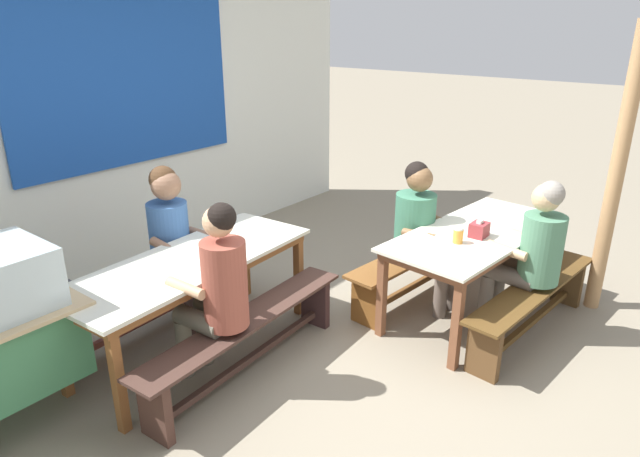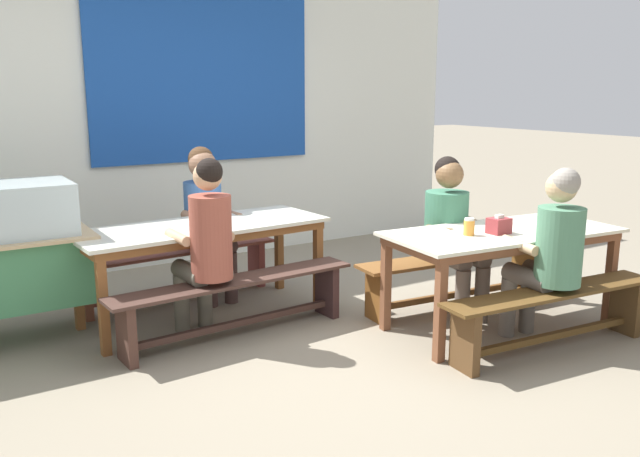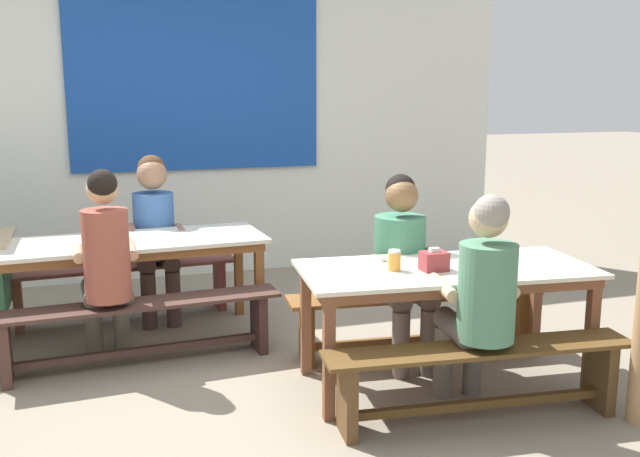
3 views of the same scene
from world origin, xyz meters
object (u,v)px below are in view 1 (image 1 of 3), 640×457
Objects in this scene: dining_table_near at (476,239)px; person_left_back_turned at (217,287)px; person_right_near_table at (421,226)px; bench_near_front at (532,303)px; condiment_jar at (458,235)px; bench_far_front at (247,337)px; dining_table_far at (191,268)px; bench_far_back at (149,296)px; wooden_support_post at (616,175)px; person_center_facing at (174,235)px; tissue_box at (479,230)px; person_near_front at (531,250)px; bench_near_back at (419,264)px.

person_left_back_turned is at bearing 154.48° from dining_table_near.
bench_near_front is at bearing -88.46° from person_right_near_table.
bench_near_front is 14.13× the size of condiment_jar.
bench_far_front is 1.51× the size of person_right_near_table.
dining_table_far is 0.63m from bench_far_front.
condiment_jar is (1.45, -1.84, 0.51)m from bench_far_back.
wooden_support_post reaches higher than bench_far_back.
person_left_back_turned is at bearing -108.59° from dining_table_far.
bench_near_front is at bearing -38.95° from bench_far_front.
dining_table_near is at bearing 135.03° from wooden_support_post.
person_center_facing reaches higher than tissue_box.
dining_table_near is 1.01× the size of bench_far_back.
person_near_front reaches higher than person_right_near_table.
wooden_support_post is (2.51, -2.11, 0.49)m from dining_table_far.
person_near_front reaches higher than dining_table_near.
bench_far_back is at bearing 127.44° from person_near_front.
bench_far_front is at bearing 150.83° from tissue_box.
condiment_jar is at bearing -119.90° from person_right_near_table.
wooden_support_post reaches higher than dining_table_near.
condiment_jar is (-0.25, -0.43, 0.10)m from person_right_near_table.
condiment_jar is at bearing 162.04° from tissue_box.
bench_near_front is at bearing -82.64° from tissue_box.
person_right_near_table is at bearing 60.10° from condiment_jar.
tissue_box is (-0.09, 0.38, 0.10)m from person_near_front.
dining_table_far is 1.12× the size of bench_near_front.
dining_table_near is 1.03× the size of bench_near_back.
dining_table_near reaches higher than bench_near_front.
person_left_back_turned is 0.56× the size of wooden_support_post.
person_near_front is at bearing -94.22° from bench_near_back.
bench_far_back is 1.02× the size of bench_near_back.
dining_table_far is at bearing 136.82° from condiment_jar.
bench_near_back is 1.69m from wooden_support_post.
person_center_facing is at bearing 130.02° from dining_table_near.
dining_table_far is 2.02m from bench_near_back.
bench_far_front and bench_near_back have the same top height.
wooden_support_post reaches higher than person_right_near_table.
person_left_back_turned is 1.88m from person_right_near_table.
person_right_near_table is at bearing -13.51° from bench_far_front.
bench_near_back is at bearing 84.50° from dining_table_near.
bench_far_back is 1.37× the size of person_left_back_turned.
dining_table_near reaches higher than bench_far_back.
bench_far_back is at bearing 134.11° from wooden_support_post.
tissue_box is at bearing 140.89° from wooden_support_post.
bench_near_front is 1.33× the size of person_left_back_turned.
bench_far_back is at bearing 93.36° from dining_table_far.
wooden_support_post is at bearing -55.30° from person_right_near_table.
dining_table_near is at bearing 84.50° from bench_near_front.
condiment_jar is (1.57, -0.89, 0.08)m from person_left_back_turned.
person_left_back_turned reaches higher than condiment_jar.
tissue_box is at bearing 102.74° from person_near_front.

